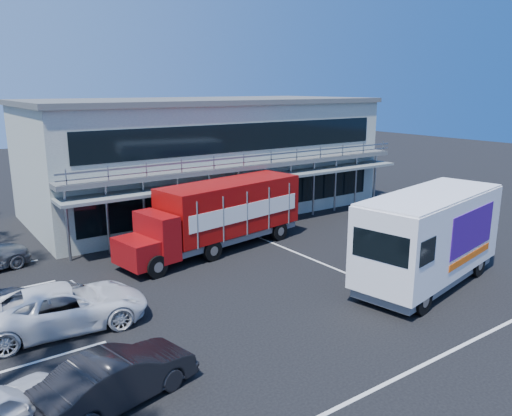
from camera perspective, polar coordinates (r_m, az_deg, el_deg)
ground at (r=20.83m, az=7.68°, el=-9.10°), size 120.00×120.00×0.00m
building at (r=33.42m, az=-5.91°, el=6.08°), size 22.40×12.00×7.30m
red_truck at (r=25.01m, az=-4.12°, el=-0.62°), size 10.33×3.98×3.40m
white_van at (r=21.63m, az=19.20°, el=-3.12°), size 8.29×4.16×3.87m
parked_car_b at (r=14.09m, az=-15.44°, el=-18.15°), size 4.48×2.39×1.40m
parked_car_c at (r=18.41m, az=-20.99°, el=-10.50°), size 5.72×3.10×1.52m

